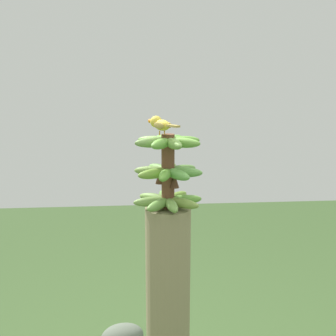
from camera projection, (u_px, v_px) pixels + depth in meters
name	position (u px, v px, depth m)	size (l,w,h in m)	color
banana_bunch	(168.00, 172.00, 1.61)	(0.29, 0.29, 0.30)	brown
perched_bird	(160.00, 124.00, 1.56)	(0.11, 0.17, 0.07)	#C68933
garden_rock	(122.00, 336.00, 2.61)	(0.28, 0.20, 0.15)	#5B6656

